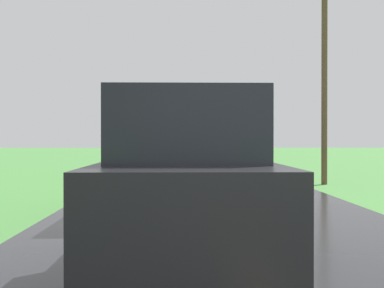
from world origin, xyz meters
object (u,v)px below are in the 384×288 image
(banana_truck_far, at_px, (176,141))
(following_car, at_px, (186,182))
(banana_truck_near, at_px, (185,142))
(utility_pole_roadside, at_px, (324,72))

(banana_truck_far, xyz_separation_m, following_car, (0.22, -19.14, -0.40))
(banana_truck_near, relative_size, banana_truck_far, 1.00)
(banana_truck_near, relative_size, following_car, 1.42)
(banana_truck_far, relative_size, following_car, 1.42)
(banana_truck_far, height_order, following_car, banana_truck_far)
(following_car, bearing_deg, banana_truck_near, 89.59)
(banana_truck_near, height_order, following_car, banana_truck_near)
(utility_pole_roadside, relative_size, following_car, 1.70)
(banana_truck_near, bearing_deg, utility_pole_roadside, 47.51)
(banana_truck_near, xyz_separation_m, banana_truck_far, (-0.27, 12.30, -0.01))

